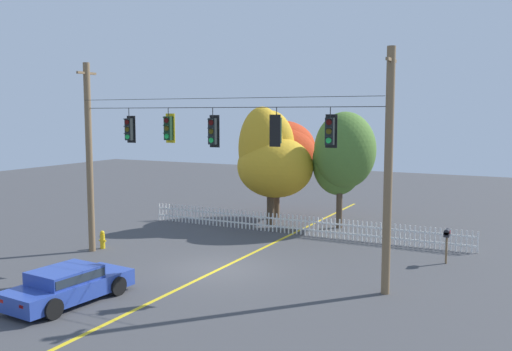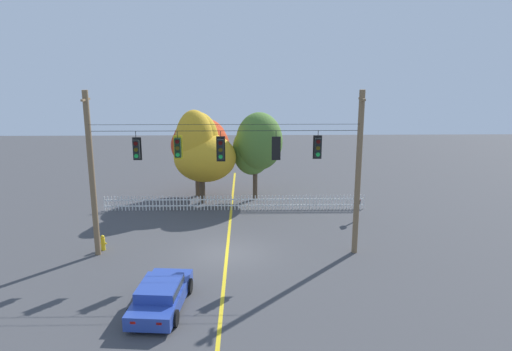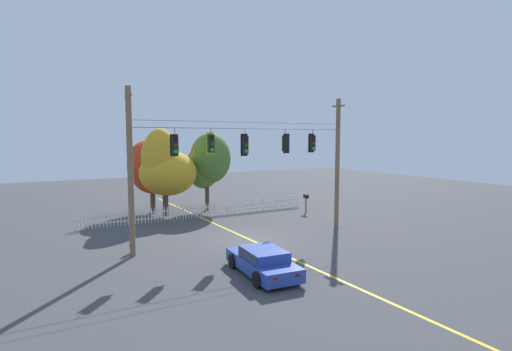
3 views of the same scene
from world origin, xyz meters
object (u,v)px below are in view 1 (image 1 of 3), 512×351
object	(u,v)px
traffic_signal_northbound_secondary	(129,129)
autumn_maple_near_fence	(281,154)
roadside_mailbox	(447,235)
traffic_signal_northbound_primary	(213,131)
traffic_signal_eastbound_side	(330,131)
autumn_maple_mid	(270,157)
traffic_signal_southbound_primary	(276,130)
fire_hydrant	(102,240)
autumn_oak_far_east	(342,155)
parked_car	(68,284)
traffic_signal_westbound_side	(169,128)

from	to	relation	value
traffic_signal_northbound_secondary	autumn_maple_near_fence	size ratio (longest dim) A/B	0.25
autumn_maple_near_fence	roadside_mailbox	xyz separation A→B (m)	(10.13, -6.07, -2.59)
traffic_signal_northbound_primary	traffic_signal_eastbound_side	distance (m)	4.74
traffic_signal_northbound_primary	autumn_maple_near_fence	size ratio (longest dim) A/B	0.27
traffic_signal_eastbound_side	roadside_mailbox	distance (m)	7.35
autumn_maple_mid	traffic_signal_southbound_primary	bearing A→B (deg)	-63.28
roadside_mailbox	traffic_signal_southbound_primary	bearing A→B (deg)	-137.23
traffic_signal_eastbound_side	fire_hydrant	size ratio (longest dim) A/B	1.72
traffic_signal_northbound_secondary	autumn_oak_far_east	bearing A→B (deg)	58.44
traffic_signal_northbound_primary	roadside_mailbox	bearing A→B (deg)	31.51
traffic_signal_southbound_primary	traffic_signal_eastbound_side	distance (m)	2.04
autumn_maple_near_fence	parked_car	xyz separation A→B (m)	(-0.08, -16.54, -3.15)
autumn_maple_near_fence	traffic_signal_westbound_side	bearing A→B (deg)	-89.98
autumn_maple_mid	roadside_mailbox	distance (m)	11.02
traffic_signal_northbound_secondary	traffic_signal_westbound_side	size ratio (longest dim) A/B	1.03
traffic_signal_northbound_secondary	roadside_mailbox	world-z (taller)	traffic_signal_northbound_secondary
traffic_signal_northbound_secondary	traffic_signal_eastbound_side	bearing A→B (deg)	0.00
traffic_signal_westbound_side	autumn_oak_far_east	size ratio (longest dim) A/B	0.23
parked_car	fire_hydrant	world-z (taller)	parked_car
traffic_signal_eastbound_side	autumn_maple_near_fence	xyz separation A→B (m)	(-6.82, 11.01, -1.73)
autumn_maple_near_fence	autumn_oak_far_east	size ratio (longest dim) A/B	0.92
autumn_maple_mid	autumn_oak_far_east	world-z (taller)	autumn_maple_mid
autumn_maple_near_fence	autumn_oak_far_east	distance (m)	4.22
traffic_signal_westbound_side	parked_car	world-z (taller)	traffic_signal_westbound_side
traffic_signal_eastbound_side	autumn_maple_near_fence	size ratio (longest dim) A/B	0.25
roadside_mailbox	fire_hydrant	bearing A→B (deg)	-162.91
traffic_signal_northbound_secondary	parked_car	xyz separation A→B (m)	(1.91, -5.54, -4.84)
traffic_signal_eastbound_side	autumn_oak_far_east	size ratio (longest dim) A/B	0.23
fire_hydrant	autumn_maple_mid	bearing A→B (deg)	62.69
traffic_signal_northbound_secondary	roadside_mailbox	distance (m)	13.77
traffic_signal_northbound_primary	autumn_maple_mid	distance (m)	9.36
traffic_signal_northbound_primary	autumn_oak_far_east	xyz separation A→B (m)	(1.98, 9.84, -1.48)
traffic_signal_northbound_secondary	traffic_signal_southbound_primary	world-z (taller)	same
autumn_oak_far_east	parked_car	xyz separation A→B (m)	(-4.14, -15.38, -3.34)
parked_car	autumn_maple_near_fence	bearing A→B (deg)	89.71
roadside_mailbox	autumn_oak_far_east	bearing A→B (deg)	141.09
traffic_signal_southbound_primary	traffic_signal_eastbound_side	size ratio (longest dim) A/B	1.00
traffic_signal_northbound_primary	parked_car	size ratio (longest dim) A/B	0.35
traffic_signal_eastbound_side	autumn_maple_mid	world-z (taller)	autumn_maple_mid
traffic_signal_eastbound_side	traffic_signal_northbound_primary	bearing A→B (deg)	179.99
traffic_signal_westbound_side	traffic_signal_northbound_primary	size ratio (longest dim) A/B	0.92
parked_car	roadside_mailbox	bearing A→B (deg)	45.72
traffic_signal_eastbound_side	traffic_signal_westbound_side	bearing A→B (deg)	180.00
fire_hydrant	autumn_oak_far_east	bearing A→B (deg)	48.57
autumn_maple_near_fence	roadside_mailbox	size ratio (longest dim) A/B	3.97
traffic_signal_westbound_side	traffic_signal_southbound_primary	bearing A→B (deg)	-0.23
traffic_signal_southbound_primary	autumn_maple_mid	size ratio (longest dim) A/B	0.22
traffic_signal_southbound_primary	autumn_maple_mid	xyz separation A→B (m)	(-4.55, 9.04, -1.75)
traffic_signal_southbound_primary	autumn_oak_far_east	world-z (taller)	traffic_signal_southbound_primary
parked_car	autumn_maple_mid	bearing A→B (deg)	88.78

